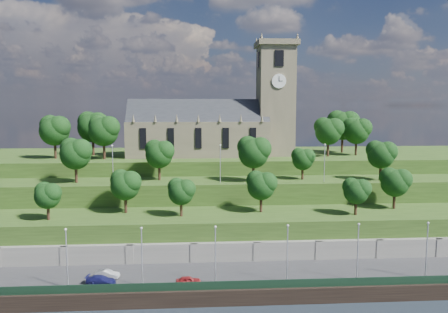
{
  "coord_description": "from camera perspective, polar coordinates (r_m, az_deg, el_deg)",
  "views": [
    {
      "loc": [
        -4.56,
        -55.36,
        26.58
      ],
      "look_at": [
        0.97,
        30.0,
        16.58
      ],
      "focal_mm": 35.0,
      "sensor_mm": 36.0,
      "label": 1
    }
  ],
  "objects": [
    {
      "name": "embankment_lower",
      "position": [
        76.89,
        -0.14,
        -10.41
      ],
      "size": [
        160.0,
        12.0,
        8.0
      ],
      "primitive_type": "cube",
      "color": "#294517",
      "rests_on": "ground"
    },
    {
      "name": "lamp_posts_promenade",
      "position": [
        61.21,
        -1.13,
        -12.21
      ],
      "size": [
        60.36,
        0.36,
        8.33
      ],
      "color": "#B2B2B7",
      "rests_on": "promenade"
    },
    {
      "name": "retaining_wall",
      "position": [
        71.65,
        0.16,
        -12.97
      ],
      "size": [
        160.0,
        2.1,
        5.0
      ],
      "color": "slate",
      "rests_on": "ground"
    },
    {
      "name": "hilltop",
      "position": [
        107.17,
        -1.21,
        -3.59
      ],
      "size": [
        160.0,
        32.0,
        15.0
      ],
      "primitive_type": "cube",
      "color": "#294517",
      "rests_on": "ground"
    },
    {
      "name": "church",
      "position": [
        101.57,
        -0.69,
        4.38
      ],
      "size": [
        38.6,
        12.35,
        27.6
      ],
      "color": "brown",
      "rests_on": "hilltop"
    },
    {
      "name": "embankment_upper",
      "position": [
        86.95,
        -0.6,
        -7.02
      ],
      "size": [
        160.0,
        10.0,
        12.0
      ],
      "primitive_type": "cube",
      "color": "#294517",
      "rests_on": "ground"
    },
    {
      "name": "quay_wall",
      "position": [
        61.07,
        0.96,
        -17.99
      ],
      "size": [
        160.0,
        0.5,
        2.2
      ],
      "primitive_type": "cube",
      "color": "black",
      "rests_on": "ground"
    },
    {
      "name": "trees_upper",
      "position": [
        84.03,
        -0.42,
        0.5
      ],
      "size": [
        64.78,
        8.62,
        8.81
      ],
      "color": "black",
      "rests_on": "embankment_upper"
    },
    {
      "name": "car_middle",
      "position": [
        66.8,
        -15.04,
        -14.62
      ],
      "size": [
        3.69,
        1.8,
        1.16
      ],
      "primitive_type": "imported",
      "rotation": [
        0.0,
        0.0,
        1.4
      ],
      "color": "#A7A8AC",
      "rests_on": "promenade"
    },
    {
      "name": "fence",
      "position": [
        61.05,
        0.91,
        -16.46
      ],
      "size": [
        160.0,
        0.1,
        1.2
      ],
      "primitive_type": "cube",
      "color": "black",
      "rests_on": "promenade"
    },
    {
      "name": "car_right",
      "position": [
        64.93,
        -15.77,
        -15.27
      ],
      "size": [
        4.34,
        2.34,
        1.2
      ],
      "primitive_type": "imported",
      "rotation": [
        0.0,
        0.0,
        1.4
      ],
      "color": "#171852",
      "rests_on": "promenade"
    },
    {
      "name": "trees_hilltop",
      "position": [
        100.38,
        -1.7,
        3.82
      ],
      "size": [
        74.97,
        16.7,
        10.45
      ],
      "color": "black",
      "rests_on": "hilltop"
    },
    {
      "name": "car_left",
      "position": [
        62.72,
        -4.68,
        -15.85
      ],
      "size": [
        3.59,
        1.83,
        1.17
      ],
      "primitive_type": "imported",
      "rotation": [
        0.0,
        0.0,
        1.7
      ],
      "color": "maroon",
      "rests_on": "promenade"
    },
    {
      "name": "ground",
      "position": [
        61.58,
        0.96,
        -18.9
      ],
      "size": [
        320.0,
        320.0,
        0.0
      ],
      "primitive_type": "plane",
      "color": "#1B242B",
      "rests_on": "ground"
    },
    {
      "name": "promenade",
      "position": [
        66.63,
        0.52,
        -15.91
      ],
      "size": [
        160.0,
        12.0,
        2.0
      ],
      "primitive_type": "cube",
      "color": "#2D2D30",
      "rests_on": "ground"
    },
    {
      "name": "lamp_posts_upper",
      "position": [
        82.13,
        -0.49,
        -0.53
      ],
      "size": [
        40.36,
        0.36,
        7.37
      ],
      "color": "#B2B2B7",
      "rests_on": "embankment_upper"
    },
    {
      "name": "trees_lower",
      "position": [
        75.39,
        1.83,
        -3.88
      ],
      "size": [
        65.02,
        8.67,
        7.58
      ],
      "color": "black",
      "rests_on": "embankment_lower"
    }
  ]
}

